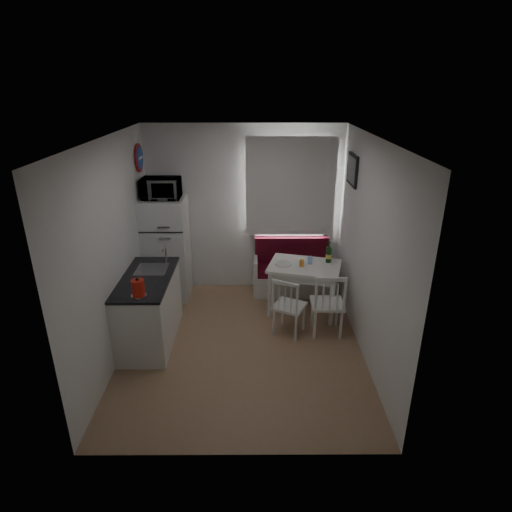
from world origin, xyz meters
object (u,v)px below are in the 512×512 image
(microwave, at_px, (161,188))
(kettle, at_px, (138,288))
(bench, at_px, (291,275))
(dining_table, at_px, (304,270))
(kitchen_counter, at_px, (149,308))
(chair_left, at_px, (290,302))
(fridge, at_px, (167,248))
(chair_right, at_px, (329,299))
(wine_bottle, at_px, (329,252))

(microwave, distance_m, kettle, 1.87)
(bench, height_order, dining_table, bench)
(kitchen_counter, relative_size, chair_left, 2.56)
(fridge, height_order, microwave, microwave)
(fridge, xyz_separation_m, kettle, (0.03, -1.78, 0.22))
(chair_left, distance_m, chair_right, 0.50)
(dining_table, height_order, chair_left, chair_left)
(kitchen_counter, relative_size, chair_right, 2.73)
(chair_right, bearing_deg, wine_bottle, 83.52)
(dining_table, bearing_deg, chair_right, -54.49)
(bench, xyz_separation_m, kettle, (-1.89, -1.89, 0.73))
(chair_left, bearing_deg, bench, 110.67)
(chair_left, height_order, kettle, kettle)
(bench, xyz_separation_m, chair_right, (0.37, -1.29, 0.27))
(kitchen_counter, xyz_separation_m, fridge, (0.02, 1.24, 0.34))
(kettle, bearing_deg, microwave, 90.99)
(microwave, bearing_deg, wine_bottle, -8.81)
(kettle, bearing_deg, fridge, 90.97)
(chair_left, relative_size, chair_right, 1.07)
(dining_table, relative_size, fridge, 0.72)
(chair_right, xyz_separation_m, microwave, (-2.30, 1.13, 1.18))
(bench, height_order, fridge, fridge)
(bench, bearing_deg, dining_table, -79.12)
(chair_left, height_order, chair_right, chair_right)
(dining_table, distance_m, chair_left, 0.72)
(fridge, distance_m, kettle, 1.79)
(chair_left, relative_size, wine_bottle, 1.59)
(fridge, bearing_deg, chair_right, -27.28)
(kitchen_counter, bearing_deg, microwave, 89.06)
(bench, distance_m, wine_bottle, 0.94)
(chair_right, height_order, fridge, fridge)
(kitchen_counter, height_order, microwave, microwave)
(chair_left, distance_m, fridge, 2.17)
(kitchen_counter, bearing_deg, wine_bottle, 18.82)
(bench, relative_size, kettle, 5.22)
(kitchen_counter, xyz_separation_m, bench, (1.94, 1.35, -0.17))
(bench, height_order, microwave, microwave)
(bench, bearing_deg, kettle, -135.10)
(chair_right, bearing_deg, bench, 107.01)
(chair_right, height_order, kettle, kettle)
(kitchen_counter, height_order, chair_right, kitchen_counter)
(dining_table, xyz_separation_m, kettle, (-2.02, -1.26, 0.36))
(dining_table, xyz_separation_m, microwave, (-2.05, 0.47, 1.08))
(wine_bottle, bearing_deg, dining_table, -164.05)
(chair_right, relative_size, fridge, 0.30)
(kitchen_counter, xyz_separation_m, chair_right, (2.32, 0.06, 0.10))
(fridge, bearing_deg, kettle, -89.03)
(chair_left, bearing_deg, wine_bottle, 77.93)
(microwave, bearing_deg, dining_table, -12.97)
(chair_left, distance_m, kettle, 1.93)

